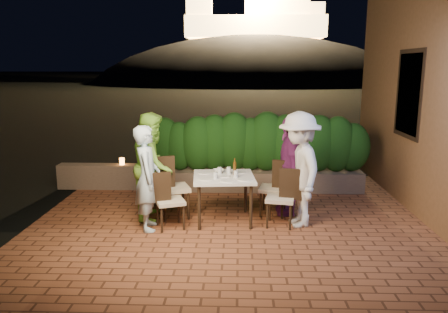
{
  "coord_description": "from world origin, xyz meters",
  "views": [
    {
      "loc": [
        -0.18,
        -6.33,
        2.48
      ],
      "look_at": [
        -0.43,
        0.55,
        1.05
      ],
      "focal_mm": 35.0,
      "sensor_mm": 36.0,
      "label": 1
    }
  ],
  "objects_px": {
    "chair_right_back": "(273,187)",
    "chair_left_front": "(170,200)",
    "beer_bottle": "(235,167)",
    "chair_left_back": "(174,187)",
    "diner_purple": "(289,166)",
    "diner_green": "(153,166)",
    "diner_blue": "(147,178)",
    "dining_table": "(224,198)",
    "diner_white": "(299,170)",
    "parapet_lamp": "(122,161)",
    "chair_right_front": "(280,197)",
    "bowl": "(219,171)"
  },
  "relations": [
    {
      "from": "chair_left_front",
      "to": "diner_green",
      "type": "distance_m",
      "value": 0.75
    },
    {
      "from": "beer_bottle",
      "to": "bowl",
      "type": "bearing_deg",
      "value": 144.34
    },
    {
      "from": "chair_right_front",
      "to": "diner_purple",
      "type": "xyz_separation_m",
      "value": [
        0.2,
        0.6,
        0.37
      ]
    },
    {
      "from": "beer_bottle",
      "to": "chair_left_front",
      "type": "distance_m",
      "value": 1.16
    },
    {
      "from": "chair_right_back",
      "to": "chair_left_front",
      "type": "bearing_deg",
      "value": 34.71
    },
    {
      "from": "dining_table",
      "to": "diner_blue",
      "type": "relative_size",
      "value": 0.59
    },
    {
      "from": "bowl",
      "to": "diner_white",
      "type": "distance_m",
      "value": 1.34
    },
    {
      "from": "dining_table",
      "to": "chair_left_front",
      "type": "bearing_deg",
      "value": -156.86
    },
    {
      "from": "chair_left_front",
      "to": "chair_right_front",
      "type": "xyz_separation_m",
      "value": [
        1.71,
        0.16,
        0.02
      ]
    },
    {
      "from": "diner_white",
      "to": "parapet_lamp",
      "type": "xyz_separation_m",
      "value": [
        -3.33,
        2.0,
        -0.33
      ]
    },
    {
      "from": "chair_left_front",
      "to": "diner_green",
      "type": "bearing_deg",
      "value": 103.34
    },
    {
      "from": "chair_left_front",
      "to": "chair_right_back",
      "type": "xyz_separation_m",
      "value": [
        1.64,
        0.68,
        0.03
      ]
    },
    {
      "from": "chair_right_back",
      "to": "diner_blue",
      "type": "height_order",
      "value": "diner_blue"
    },
    {
      "from": "parapet_lamp",
      "to": "beer_bottle",
      "type": "bearing_deg",
      "value": -37.42
    },
    {
      "from": "diner_white",
      "to": "parapet_lamp",
      "type": "relative_size",
      "value": 12.9
    },
    {
      "from": "beer_bottle",
      "to": "chair_right_back",
      "type": "bearing_deg",
      "value": 21.62
    },
    {
      "from": "chair_left_back",
      "to": "diner_purple",
      "type": "bearing_deg",
      "value": -12.23
    },
    {
      "from": "chair_left_back",
      "to": "chair_right_back",
      "type": "relative_size",
      "value": 1.1
    },
    {
      "from": "beer_bottle",
      "to": "parapet_lamp",
      "type": "height_order",
      "value": "beer_bottle"
    },
    {
      "from": "dining_table",
      "to": "diner_blue",
      "type": "xyz_separation_m",
      "value": [
        -1.15,
        -0.4,
        0.43
      ]
    },
    {
      "from": "diner_purple",
      "to": "chair_left_back",
      "type": "bearing_deg",
      "value": -83.48
    },
    {
      "from": "chair_left_back",
      "to": "diner_white",
      "type": "height_order",
      "value": "diner_white"
    },
    {
      "from": "diner_green",
      "to": "bowl",
      "type": "bearing_deg",
      "value": -86.29
    },
    {
      "from": "chair_right_back",
      "to": "diner_blue",
      "type": "relative_size",
      "value": 0.59
    },
    {
      "from": "chair_left_back",
      "to": "diner_white",
      "type": "xyz_separation_m",
      "value": [
        2.01,
        -0.3,
        0.38
      ]
    },
    {
      "from": "chair_left_front",
      "to": "chair_right_back",
      "type": "bearing_deg",
      "value": 1.58
    },
    {
      "from": "diner_blue",
      "to": "diner_purple",
      "type": "distance_m",
      "value": 2.38
    },
    {
      "from": "chair_right_back",
      "to": "diner_green",
      "type": "relative_size",
      "value": 0.54
    },
    {
      "from": "chair_right_front",
      "to": "diner_purple",
      "type": "height_order",
      "value": "diner_purple"
    },
    {
      "from": "diner_purple",
      "to": "parapet_lamp",
      "type": "bearing_deg",
      "value": -115.16
    },
    {
      "from": "beer_bottle",
      "to": "chair_left_back",
      "type": "bearing_deg",
      "value": 175.69
    },
    {
      "from": "dining_table",
      "to": "diner_white",
      "type": "relative_size",
      "value": 0.53
    },
    {
      "from": "bowl",
      "to": "chair_right_back",
      "type": "bearing_deg",
      "value": 3.97
    },
    {
      "from": "chair_left_front",
      "to": "bowl",
      "type": "bearing_deg",
      "value": 19.48
    },
    {
      "from": "chair_left_back",
      "to": "diner_blue",
      "type": "bearing_deg",
      "value": -139.85
    },
    {
      "from": "diner_purple",
      "to": "chair_right_back",
      "type": "bearing_deg",
      "value": -75.03
    },
    {
      "from": "diner_blue",
      "to": "parapet_lamp",
      "type": "bearing_deg",
      "value": 13.69
    },
    {
      "from": "diner_purple",
      "to": "parapet_lamp",
      "type": "xyz_separation_m",
      "value": [
        -3.24,
        1.45,
        -0.27
      ]
    },
    {
      "from": "chair_right_back",
      "to": "diner_green",
      "type": "xyz_separation_m",
      "value": [
        -1.99,
        -0.17,
        0.4
      ]
    },
    {
      "from": "dining_table",
      "to": "diner_purple",
      "type": "height_order",
      "value": "diner_purple"
    },
    {
      "from": "chair_left_front",
      "to": "diner_green",
      "type": "xyz_separation_m",
      "value": [
        -0.35,
        0.51,
        0.43
      ]
    },
    {
      "from": "dining_table",
      "to": "beer_bottle",
      "type": "relative_size",
      "value": 3.49
    },
    {
      "from": "diner_green",
      "to": "diner_white",
      "type": "bearing_deg",
      "value": -99.52
    },
    {
      "from": "chair_left_back",
      "to": "diner_green",
      "type": "distance_m",
      "value": 0.49
    },
    {
      "from": "chair_left_front",
      "to": "beer_bottle",
      "type": "bearing_deg",
      "value": 2.15
    },
    {
      "from": "diner_blue",
      "to": "diner_green",
      "type": "xyz_separation_m",
      "value": [
        -0.02,
        0.56,
        0.07
      ]
    },
    {
      "from": "beer_bottle",
      "to": "chair_left_front",
      "type": "bearing_deg",
      "value": -156.94
    },
    {
      "from": "beer_bottle",
      "to": "diner_purple",
      "type": "xyz_separation_m",
      "value": [
        0.91,
        0.33,
        -0.05
      ]
    },
    {
      "from": "dining_table",
      "to": "chair_right_back",
      "type": "xyz_separation_m",
      "value": [
        0.82,
        0.33,
        0.1
      ]
    },
    {
      "from": "chair_right_back",
      "to": "diner_purple",
      "type": "xyz_separation_m",
      "value": [
        0.27,
        0.08,
        0.36
      ]
    }
  ]
}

